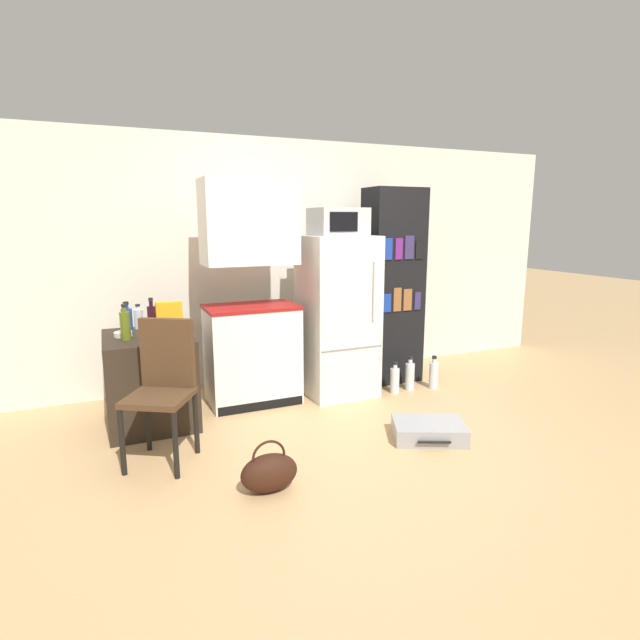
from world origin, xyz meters
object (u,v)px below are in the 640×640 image
at_px(bottle_clear_short, 138,318).
at_px(handbag, 269,472).
at_px(chair, 163,379).
at_px(water_bottle_front, 395,380).
at_px(bottle_olive_oil, 125,325).
at_px(suitcase_large_flat, 429,431).
at_px(kitchen_hutch, 251,302).
at_px(bowl, 123,334).
at_px(bottle_ketchup_red, 178,323).
at_px(bookshelf, 393,287).
at_px(water_bottle_middle, 410,376).
at_px(water_bottle_back, 434,375).
at_px(cereal_box, 170,321).
at_px(bottle_blue_soda, 127,320).
at_px(bottle_wine_dark, 152,320).
at_px(bottle_amber_beer, 171,326).
at_px(refrigerator, 337,316).
at_px(side_table, 150,379).
at_px(microwave, 338,222).

relative_size(bottle_clear_short, handbag, 0.58).
distance_m(chair, water_bottle_front, 2.29).
height_order(bottle_olive_oil, chair, bottle_olive_oil).
relative_size(chair, suitcase_large_flat, 1.53).
xyz_separation_m(kitchen_hutch, bottle_olive_oil, (-1.06, -0.24, -0.07)).
bearing_deg(bowl, bottle_ketchup_red, 6.55).
bearing_deg(bowl, handbag, -62.85).
distance_m(bookshelf, water_bottle_middle, 0.91).
bearing_deg(water_bottle_back, bottle_olive_oil, 177.53).
distance_m(bookshelf, bottle_ketchup_red, 2.17).
distance_m(cereal_box, water_bottle_middle, 2.38).
xyz_separation_m(bottle_blue_soda, water_bottle_back, (2.79, -0.38, -0.71)).
xyz_separation_m(bottle_wine_dark, cereal_box, (0.11, -0.20, 0.02)).
relative_size(bottle_blue_soda, bottle_olive_oil, 0.93).
relative_size(bottle_olive_oil, chair, 0.28).
relative_size(bookshelf, bottle_amber_beer, 10.70).
height_order(refrigerator, bookshelf, bookshelf).
relative_size(refrigerator, water_bottle_front, 4.85).
relative_size(refrigerator, chair, 1.53).
distance_m(bottle_clear_short, handbag, 1.95).
xyz_separation_m(refrigerator, bottle_olive_oil, (-1.88, -0.17, 0.10)).
height_order(kitchen_hutch, water_bottle_middle, kitchen_hutch).
bearing_deg(chair, bottle_olive_oil, 138.88).
bearing_deg(bottle_wine_dark, water_bottle_middle, -2.45).
relative_size(bottle_olive_oil, cereal_box, 0.93).
bearing_deg(water_bottle_middle, chair, -167.20).
bearing_deg(bottle_clear_short, refrigerator, -7.43).
relative_size(bottle_blue_soda, suitcase_large_flat, 0.40).
height_order(side_table, bottle_blue_soda, bottle_blue_soda).
distance_m(side_table, handbag, 1.54).
bearing_deg(water_bottle_back, side_table, 175.28).
bearing_deg(suitcase_large_flat, cereal_box, 177.19).
bearing_deg(handbag, water_bottle_middle, 34.15).
height_order(bottle_blue_soda, cereal_box, cereal_box).
bearing_deg(kitchen_hutch, bottle_wine_dark, -166.99).
xyz_separation_m(bookshelf, water_bottle_middle, (0.00, -0.36, -0.84)).
height_order(side_table, kitchen_hutch, kitchen_hutch).
height_order(chair, handbag, chair).
xyz_separation_m(refrigerator, microwave, (-0.00, -0.00, 0.88)).
bearing_deg(cereal_box, microwave, 11.83).
distance_m(side_table, suitcase_large_flat, 2.27).
xyz_separation_m(bottle_blue_soda, bowl, (-0.04, -0.13, -0.09)).
height_order(bottle_ketchup_red, water_bottle_back, bottle_ketchup_red).
xyz_separation_m(bottle_ketchup_red, bowl, (-0.43, -0.05, -0.05)).
relative_size(side_table, cereal_box, 2.60).
xyz_separation_m(microwave, bottle_wine_dark, (-1.68, -0.13, -0.76)).
distance_m(bottle_amber_beer, cereal_box, 0.19).
distance_m(bottle_amber_beer, chair, 0.68).
bearing_deg(bowl, suitcase_large_flat, -29.93).
relative_size(bowl, suitcase_large_flat, 0.22).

